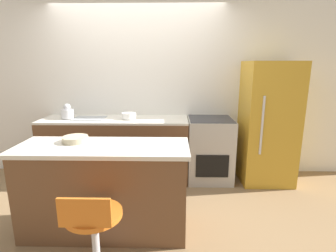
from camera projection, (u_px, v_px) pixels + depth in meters
name	position (u px, v px, depth m)	size (l,w,h in m)	color
ground_plane	(135.00, 187.00, 3.62)	(14.00, 14.00, 0.00)	#8E704C
wall_back	(139.00, 89.00, 3.96)	(8.00, 0.06, 2.60)	white
back_counter	(116.00, 149.00, 3.84)	(2.08, 0.60, 0.91)	brown
kitchen_island	(105.00, 189.00, 2.61)	(1.66, 0.61, 0.91)	brown
oven_range	(210.00, 149.00, 3.81)	(0.63, 0.61, 0.91)	#B7B2A8
refrigerator	(268.00, 123.00, 3.68)	(0.70, 0.66, 1.71)	gold
stool_chair	(94.00, 233.00, 2.04)	(0.44, 0.44, 0.77)	#B7B7BC
kettle	(67.00, 113.00, 3.71)	(0.17, 0.17, 0.21)	silver
mixing_bowl	(129.00, 116.00, 3.70)	(0.20, 0.20, 0.08)	white
fruit_bowl	(75.00, 139.00, 2.61)	(0.25, 0.25, 0.06)	#C1B28E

